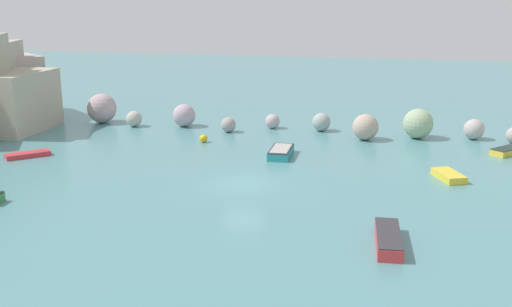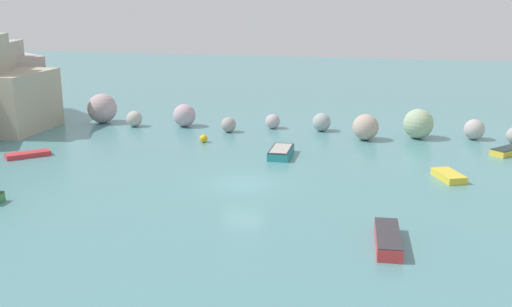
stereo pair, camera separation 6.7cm
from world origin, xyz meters
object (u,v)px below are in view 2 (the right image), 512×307
at_px(channel_buoy, 204,138).
at_px(moored_boat_5, 449,176).
at_px(moored_boat_2, 281,152).
at_px(moored_boat_4, 28,155).
at_px(moored_boat_1, 388,239).
at_px(moored_boat_3, 508,151).

bearing_deg(channel_buoy, moored_boat_5, -18.69).
height_order(moored_boat_2, moored_boat_4, moored_boat_2).
distance_m(moored_boat_1, moored_boat_5, 12.46).
bearing_deg(moored_boat_4, moored_boat_2, 149.14).
xyz_separation_m(moored_boat_1, moored_boat_5, (3.73, 11.88, -0.10)).
bearing_deg(moored_boat_1, moored_boat_4, 63.67).
bearing_deg(moored_boat_5, moored_boat_2, 51.68).
relative_size(moored_boat_2, moored_boat_3, 1.20).
relative_size(moored_boat_1, moored_boat_3, 1.45).
bearing_deg(channel_buoy, moored_boat_4, -147.66).
xyz_separation_m(moored_boat_1, moored_boat_4, (-26.20, 10.99, -0.15)).
relative_size(moored_boat_4, moored_boat_5, 1.01).
distance_m(channel_buoy, moored_boat_4, 13.43).
height_order(moored_boat_4, moored_boat_5, moored_boat_5).
xyz_separation_m(channel_buoy, moored_boat_2, (6.90, -2.96, 0.01)).
distance_m(channel_buoy, moored_boat_1, 23.47).
relative_size(channel_buoy, moored_boat_1, 0.15).
bearing_deg(moored_boat_3, moored_boat_1, -161.08).
relative_size(channel_buoy, moored_boat_5, 0.22).
relative_size(moored_boat_3, moored_boat_5, 0.99).
relative_size(moored_boat_2, moored_boat_4, 1.17).
bearing_deg(moored_boat_3, moored_boat_5, -169.76).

